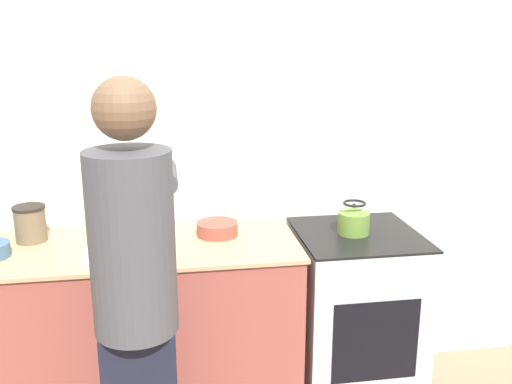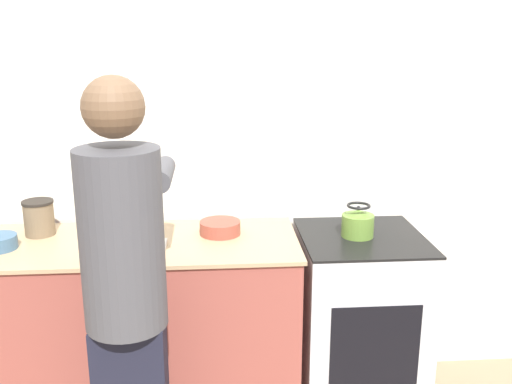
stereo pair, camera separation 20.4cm
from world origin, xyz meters
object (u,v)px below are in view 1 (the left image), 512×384
Objects in this scene: oven at (354,318)px; person at (135,291)px; cutting_board at (126,254)px; canister_jar at (30,224)px; kettle at (354,220)px; knife at (134,250)px.

person reaches higher than oven.
person is at bearing -81.93° from cutting_board.
canister_jar is (-1.53, 0.13, 0.54)m from oven.
kettle reaches higher than oven.
knife is (0.04, 0.01, 0.01)m from cutting_board.
cutting_board is 1.75× the size of knife.
canister_jar is (-0.44, 0.26, 0.08)m from cutting_board.
cutting_board is 1.07m from kettle.
person is at bearing -151.85° from oven.
cutting_board is at bearing -173.05° from oven.
person reaches higher than canister_jar.
canister_jar reaches higher than cutting_board.
cutting_board is at bearing 98.07° from person.
canister_jar is (-0.50, 0.68, 0.06)m from person.
knife is at bearing -173.03° from kettle.
person is 10.19× the size of canister_jar.
cutting_board is at bearing -168.28° from knife.
canister_jar reaches higher than kettle.
person is 8.72× the size of knife.
person reaches higher than kettle.
knife is (-0.02, 0.43, -0.00)m from person.
kettle is (1.07, 0.13, 0.05)m from cutting_board.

